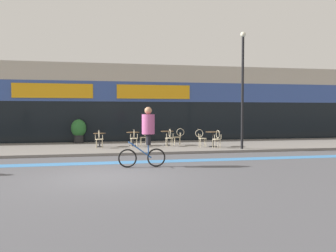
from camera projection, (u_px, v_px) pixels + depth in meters
name	position (u px, v px, depth m)	size (l,w,h in m)	color
ground_plane	(106.00, 176.00, 9.72)	(120.00, 120.00, 0.00)	#4C4C51
sidewalk_slab	(106.00, 148.00, 16.83)	(40.00, 5.50, 0.12)	slate
storefront_facade	(105.00, 104.00, 21.34)	(40.00, 4.06, 4.79)	#B2A899
bike_lane_stripe	(106.00, 163.00, 12.23)	(36.00, 0.70, 0.01)	#3D7AB7
bistro_table_0	(99.00, 137.00, 16.64)	(0.62, 0.62, 0.70)	black
bistro_table_1	(133.00, 136.00, 17.19)	(0.69, 0.69, 0.72)	black
bistro_table_2	(167.00, 135.00, 17.39)	(0.69, 0.69, 0.77)	black
bistro_table_3	(213.00, 136.00, 16.71)	(0.76, 0.76, 0.77)	black
cafe_chair_0_near	(99.00, 138.00, 16.03)	(0.42, 0.59, 0.90)	beige
cafe_chair_1_near	(134.00, 137.00, 16.58)	(0.42, 0.58, 0.90)	beige
cafe_chair_1_side	(145.00, 136.00, 17.31)	(0.58, 0.42, 0.90)	beige
cafe_chair_2_near	(169.00, 137.00, 16.78)	(0.41, 0.58, 0.90)	beige
cafe_chair_2_side	(179.00, 136.00, 17.50)	(0.60, 0.45, 0.90)	beige
cafe_chair_3_near	(217.00, 138.00, 16.10)	(0.42, 0.59, 0.90)	beige
cafe_chair_3_side	(201.00, 137.00, 16.59)	(0.58, 0.42, 0.90)	beige
planter_pot	(79.00, 130.00, 18.77)	(0.85, 0.85, 1.36)	#232326
lamp_post	(243.00, 82.00, 15.71)	(0.26, 0.26, 5.61)	black
cyclist_1	(147.00, 131.00, 11.29)	(1.64, 0.48, 2.08)	black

